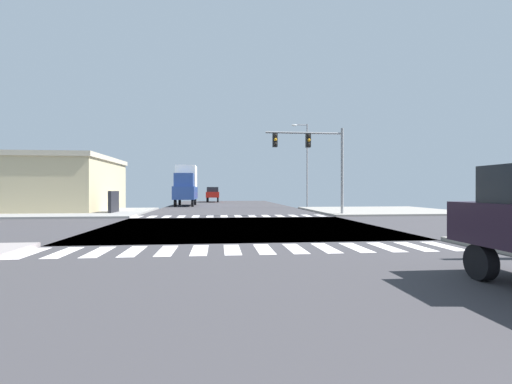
# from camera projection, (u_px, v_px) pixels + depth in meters

# --- Properties ---
(ground) EXTENTS (90.00, 90.00, 0.05)m
(ground) POSITION_uv_depth(u_px,v_px,m) (241.00, 227.00, 18.62)
(ground) COLOR #383639
(sidewalk_corner_ne) EXTENTS (12.00, 12.00, 0.14)m
(sidewalk_corner_ne) POSITION_uv_depth(u_px,v_px,m) (380.00, 210.00, 31.92)
(sidewalk_corner_ne) COLOR gray
(sidewalk_corner_ne) RESTS_ON ground
(sidewalk_corner_nw) EXTENTS (12.00, 12.00, 0.14)m
(sidewalk_corner_nw) POSITION_uv_depth(u_px,v_px,m) (71.00, 212.00, 29.20)
(sidewalk_corner_nw) COLOR gray
(sidewalk_corner_nw) RESTS_ON ground
(crosswalk_near) EXTENTS (13.50, 2.00, 0.01)m
(crosswalk_near) POSITION_uv_depth(u_px,v_px,m) (248.00, 249.00, 11.34)
(crosswalk_near) COLOR white
(crosswalk_near) RESTS_ON ground
(crosswalk_far) EXTENTS (13.50, 2.00, 0.01)m
(crosswalk_far) POSITION_uv_depth(u_px,v_px,m) (231.00, 216.00, 25.86)
(crosswalk_far) COLOR white
(crosswalk_far) RESTS_ON ground
(traffic_signal_mast) EXTENTS (5.79, 0.55, 6.43)m
(traffic_signal_mast) POSITION_uv_depth(u_px,v_px,m) (313.00, 151.00, 26.42)
(traffic_signal_mast) COLOR gray
(traffic_signal_mast) RESTS_ON ground
(street_lamp) EXTENTS (1.78, 0.32, 8.84)m
(street_lamp) POSITION_uv_depth(u_px,v_px,m) (305.00, 158.00, 38.23)
(street_lamp) COLOR gray
(street_lamp) RESTS_ON ground
(bank_building) EXTENTS (15.07, 11.11, 4.80)m
(bank_building) POSITION_uv_depth(u_px,v_px,m) (32.00, 184.00, 31.70)
(bank_building) COLOR tan
(bank_building) RESTS_ON ground
(pickup_nearside_1) EXTENTS (2.00, 5.10, 2.35)m
(pickup_nearside_1) POSITION_uv_depth(u_px,v_px,m) (213.00, 194.00, 56.85)
(pickup_nearside_1) COLOR black
(pickup_nearside_1) RESTS_ON ground
(box_truck_queued_1) EXTENTS (2.40, 7.20, 4.85)m
(box_truck_queued_1) POSITION_uv_depth(u_px,v_px,m) (186.00, 184.00, 43.41)
(box_truck_queued_1) COLOR black
(box_truck_queued_1) RESTS_ON ground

